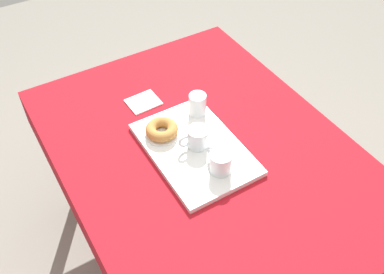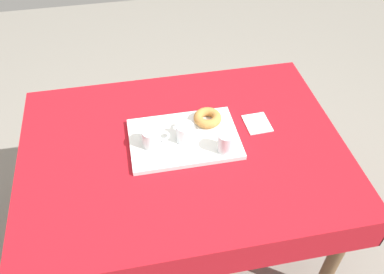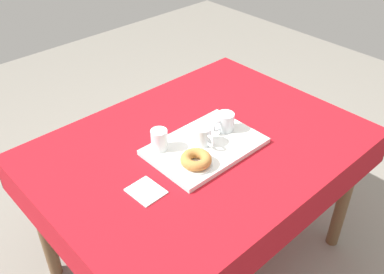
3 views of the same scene
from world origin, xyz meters
TOP-DOWN VIEW (x-y plane):
  - ground_plane at (0.00, 0.00)m, footprint 6.00×6.00m
  - dining_table at (0.00, 0.00)m, footprint 1.41×1.05m
  - serving_tray at (0.01, 0.04)m, footprint 0.48×0.32m
  - tea_mug_left at (0.01, 0.03)m, footprint 0.08×0.12m
  - tea_mug_right at (-0.13, 0.02)m, footprint 0.12×0.08m
  - water_glass_near at (0.17, -0.07)m, footprint 0.07×0.07m
  - donut_plate_left at (0.13, 0.11)m, footprint 0.13×0.13m
  - sugar_donut_left at (0.13, 0.11)m, footprint 0.13×0.13m
  - paper_napkin at (0.36, 0.08)m, footprint 0.12×0.14m

SIDE VIEW (x-z plane):
  - ground_plane at x=0.00m, z-range 0.00..0.00m
  - dining_table at x=0.00m, z-range 0.29..1.05m
  - paper_napkin at x=0.36m, z-range 0.76..0.77m
  - serving_tray at x=0.01m, z-range 0.76..0.78m
  - donut_plate_left at x=0.13m, z-range 0.78..0.79m
  - sugar_donut_left at x=0.13m, z-range 0.79..0.83m
  - tea_mug_left at x=0.01m, z-range 0.78..0.86m
  - tea_mug_right at x=-0.13m, z-range 0.78..0.86m
  - water_glass_near at x=0.17m, z-range 0.78..0.87m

